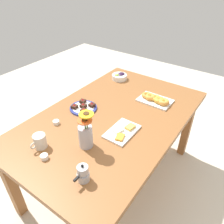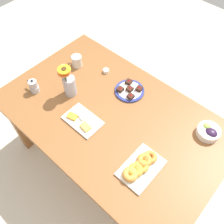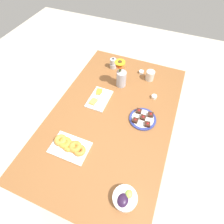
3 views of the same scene
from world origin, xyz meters
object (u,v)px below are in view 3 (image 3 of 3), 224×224
Objects in this scene: dining_table at (112,121)px; coffee_mug at (150,75)px; moka_pot at (113,63)px; cheese_platter at (99,98)px; dessert_plate at (143,119)px; jam_cup_honey at (154,97)px; grape_bowl at (125,198)px; flower_vase at (121,77)px; croissant_platter at (70,146)px; jam_cup_berry at (141,72)px.

coffee_mug is (0.54, -0.18, 0.13)m from dining_table.
coffee_mug is at bearing -94.98° from moka_pot.
dessert_plate reaches higher than cheese_platter.
dining_table is 33.33× the size of jam_cup_honey.
dessert_plate is at bearing -99.11° from cheese_platter.
coffee_mug reaches higher than grape_bowl.
dining_table is at bearing -124.36° from cheese_platter.
coffee_mug is 0.77× the size of grape_bowl.
dining_table is 0.41m from flower_vase.
flower_vase is (-0.18, 0.24, 0.05)m from coffee_mug.
cheese_platter is at bearing -0.49° from croissant_platter.
flower_vase is at bearing 127.48° from coffee_mug.
flower_vase is at bearing 21.38° from grape_bowl.
grape_bowl is at bearing -144.91° from cheese_platter.
dessert_plate is at bearing 173.53° from jam_cup_honey.
grape_bowl reaches higher than cheese_platter.
grape_bowl is 1.19m from jam_cup_berry.
flower_vase reaches higher than jam_cup_honey.
coffee_mug is 0.41× the size of croissant_platter.
coffee_mug is 1.12m from grape_bowl.
croissant_platter is 2.39× the size of moka_pot.
coffee_mug is 0.50m from dessert_plate.
moka_pot is at bearing 5.71° from cheese_platter.
moka_pot is (0.26, 0.50, 0.03)m from jam_cup_honey.
grape_bowl is 0.84m from cheese_platter.
jam_cup_berry is at bearing -7.69° from dining_table.
grape_bowl is 1.28× the size of moka_pot.
moka_pot is (0.22, 0.16, -0.05)m from flower_vase.
jam_cup_honey reaches higher than dining_table.
dining_table is 0.23m from cheese_platter.
cheese_platter is at bearing 35.09° from grape_bowl.
moka_pot is at bearing 24.76° from grape_bowl.
dessert_plate is at bearing -78.68° from dining_table.
croissant_platter is 0.77m from flower_vase.
jam_cup_honey is 0.35m from flower_vase.
jam_cup_honey is 0.18× the size of flower_vase.
cheese_platter is 0.51m from croissant_platter.
croissant_platter and dessert_plate have the same top height.
jam_cup_berry is 0.40× the size of moka_pot.
croissant_platter is at bearing 135.73° from dessert_plate.
jam_cup_berry is 0.58m from dessert_plate.
jam_cup_berry is (0.99, -0.26, -0.01)m from croissant_platter.
coffee_mug is 0.12m from jam_cup_berry.
dessert_plate is at bearing -138.36° from moka_pot.
flower_vase is 0.27m from moka_pot.
dining_table is 0.63m from moka_pot.
flower_vase reaches higher than grape_bowl.
jam_cup_honey is at bearing -117.52° from moka_pot.
cheese_platter is at bearing 113.76° from jam_cup_honey.
flower_vase is (0.36, 0.05, 0.18)m from dining_table.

